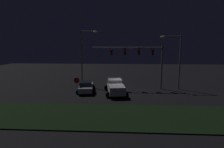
# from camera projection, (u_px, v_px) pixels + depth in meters

# --- Properties ---
(ground_plane) EXTENTS (80.00, 80.00, 0.00)m
(ground_plane) POSITION_uv_depth(u_px,v_px,m) (122.00, 93.00, 25.23)
(ground_plane) COLOR black
(grass_median) EXTENTS (26.92, 6.35, 0.10)m
(grass_median) POSITION_uv_depth(u_px,v_px,m) (121.00, 116.00, 16.67)
(grass_median) COLOR black
(grass_median) RESTS_ON ground_plane
(pickup_truck) EXTENTS (3.39, 5.63, 1.80)m
(pickup_truck) POSITION_uv_depth(u_px,v_px,m) (115.00, 86.00, 24.56)
(pickup_truck) COLOR #B7B7BC
(pickup_truck) RESTS_ON ground_plane
(car_sedan) EXTENTS (2.86, 4.60, 1.51)m
(car_sedan) POSITION_uv_depth(u_px,v_px,m) (86.00, 87.00, 25.48)
(car_sedan) COLOR #B7B7BC
(car_sedan) RESTS_ON ground_plane
(traffic_signal_gantry) EXTENTS (10.32, 0.56, 6.50)m
(traffic_signal_gantry) POSITION_uv_depth(u_px,v_px,m) (139.00, 55.00, 26.85)
(traffic_signal_gantry) COLOR slate
(traffic_signal_gantry) RESTS_ON ground_plane
(street_lamp_left) EXTENTS (2.70, 0.44, 8.77)m
(street_lamp_left) POSITION_uv_depth(u_px,v_px,m) (85.00, 51.00, 29.22)
(street_lamp_left) COLOR slate
(street_lamp_left) RESTS_ON ground_plane
(street_lamp_right) EXTENTS (3.04, 0.44, 7.87)m
(street_lamp_right) POSITION_uv_depth(u_px,v_px,m) (176.00, 55.00, 26.59)
(street_lamp_right) COLOR slate
(street_lamp_right) RESTS_ON ground_plane
(stop_sign) EXTENTS (0.76, 0.08, 2.23)m
(stop_sign) POSITION_uv_depth(u_px,v_px,m) (77.00, 83.00, 24.26)
(stop_sign) COLOR slate
(stop_sign) RESTS_ON ground_plane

